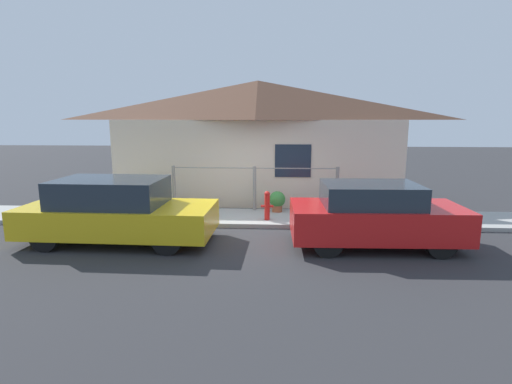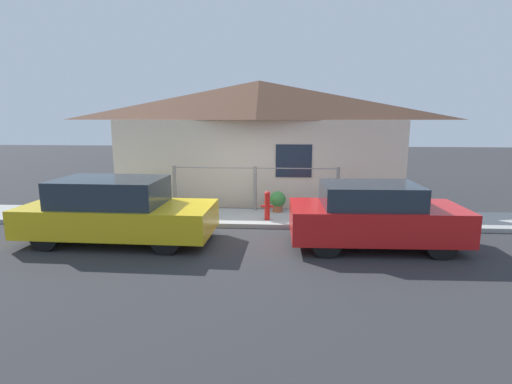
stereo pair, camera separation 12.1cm
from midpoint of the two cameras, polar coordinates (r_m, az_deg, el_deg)
ground_plane at (r=10.30m, az=-1.10°, el=-5.23°), size 60.00×60.00×0.00m
sidewalk at (r=11.14m, az=-0.75°, el=-3.71°), size 24.00×1.78×0.11m
house at (r=13.23m, az=-0.02°, el=12.10°), size 9.48×2.23×3.99m
fence at (r=11.70m, az=-0.51°, el=0.82°), size 4.90×0.10×1.30m
car_left at (r=9.59m, az=-19.61°, el=-2.59°), size 4.31×1.86×1.46m
car_right at (r=9.08m, az=16.21°, el=-3.23°), size 3.72×1.76×1.41m
fire_hydrant at (r=10.62m, az=1.27°, el=-1.85°), size 0.34×0.15×0.78m
potted_plant_near_hydrant at (r=11.57m, az=2.75°, el=-1.23°), size 0.47×0.47×0.60m
potted_plant_by_fence at (r=12.20m, az=-14.66°, el=-0.82°), size 0.49×0.49×0.62m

